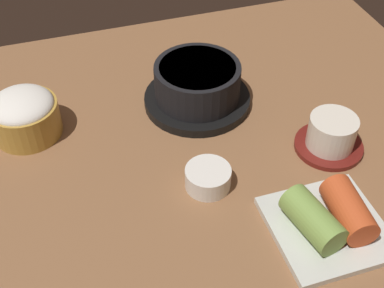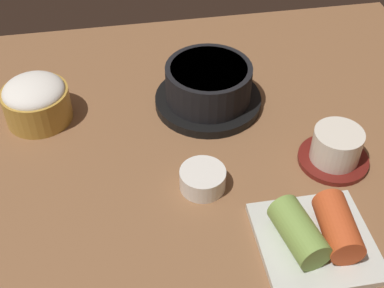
{
  "view_description": "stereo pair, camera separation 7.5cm",
  "coord_description": "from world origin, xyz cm",
  "px_view_note": "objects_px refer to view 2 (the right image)",
  "views": [
    {
      "loc": [
        -14.73,
        -54.29,
        56.94
      ],
      "look_at": [
        2.0,
        -2.0,
        5.0
      ],
      "focal_mm": 48.85,
      "sensor_mm": 36.0,
      "label": 1
    },
    {
      "loc": [
        -7.4,
        -56.09,
        56.94
      ],
      "look_at": [
        2.0,
        -2.0,
        5.0
      ],
      "focal_mm": 48.85,
      "sensor_mm": 36.0,
      "label": 2
    }
  ],
  "objects_px": {
    "rice_bowl": "(36,100)",
    "tea_cup_with_saucer": "(336,148)",
    "stone_pot": "(208,87)",
    "banchan_cup_center": "(203,179)",
    "kimchi_plate": "(317,234)"
  },
  "relations": [
    {
      "from": "rice_bowl",
      "to": "tea_cup_with_saucer",
      "type": "xyz_separation_m",
      "value": [
        0.43,
        -0.17,
        -0.01
      ]
    },
    {
      "from": "stone_pot",
      "to": "banchan_cup_center",
      "type": "bearing_deg",
      "value": -103.51
    },
    {
      "from": "banchan_cup_center",
      "to": "kimchi_plate",
      "type": "xyz_separation_m",
      "value": [
        0.12,
        -0.12,
        0.0
      ]
    },
    {
      "from": "kimchi_plate",
      "to": "stone_pot",
      "type": "bearing_deg",
      "value": 104.65
    },
    {
      "from": "tea_cup_with_saucer",
      "to": "stone_pot",
      "type": "bearing_deg",
      "value": 133.64
    },
    {
      "from": "banchan_cup_center",
      "to": "stone_pot",
      "type": "bearing_deg",
      "value": 76.49
    },
    {
      "from": "banchan_cup_center",
      "to": "rice_bowl",
      "type": "bearing_deg",
      "value": 140.37
    },
    {
      "from": "banchan_cup_center",
      "to": "tea_cup_with_saucer",
      "type": "bearing_deg",
      "value": 4.69
    },
    {
      "from": "tea_cup_with_saucer",
      "to": "banchan_cup_center",
      "type": "distance_m",
      "value": 0.2
    },
    {
      "from": "tea_cup_with_saucer",
      "to": "banchan_cup_center",
      "type": "relative_size",
      "value": 1.6
    },
    {
      "from": "stone_pot",
      "to": "rice_bowl",
      "type": "height_order",
      "value": "same"
    },
    {
      "from": "tea_cup_with_saucer",
      "to": "banchan_cup_center",
      "type": "height_order",
      "value": "tea_cup_with_saucer"
    },
    {
      "from": "rice_bowl",
      "to": "banchan_cup_center",
      "type": "height_order",
      "value": "rice_bowl"
    },
    {
      "from": "banchan_cup_center",
      "to": "kimchi_plate",
      "type": "bearing_deg",
      "value": -44.89
    },
    {
      "from": "stone_pot",
      "to": "tea_cup_with_saucer",
      "type": "distance_m",
      "value": 0.23
    }
  ]
}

